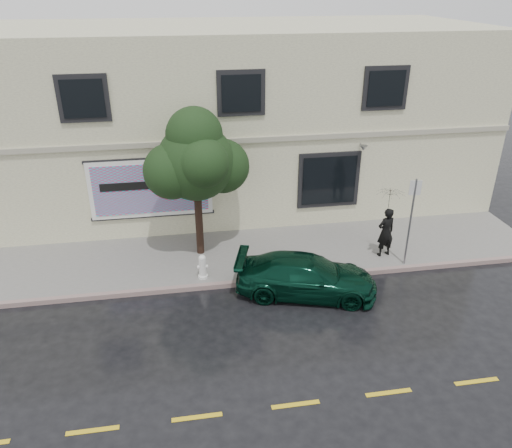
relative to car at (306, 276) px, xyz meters
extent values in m
plane|color=black|center=(-1.32, -0.76, -0.61)|extent=(90.00, 90.00, 0.00)
cube|color=gray|center=(-1.32, 2.49, -0.53)|extent=(20.00, 3.50, 0.15)
cube|color=gray|center=(-1.32, 0.74, -0.53)|extent=(20.00, 0.18, 0.16)
cube|color=gold|center=(-1.32, -4.26, -0.60)|extent=(19.00, 0.12, 0.01)
cube|color=beige|center=(-1.32, 8.24, 2.89)|extent=(20.00, 8.00, 7.00)
cube|color=#9E9984|center=(-1.32, 4.20, 2.99)|extent=(20.00, 0.12, 0.18)
cube|color=black|center=(1.88, 4.20, 1.34)|extent=(2.30, 0.10, 2.10)
cube|color=black|center=(1.88, 4.14, 1.34)|extent=(2.00, 0.05, 1.80)
cube|color=black|center=(-6.32, 4.14, 4.59)|extent=(1.30, 0.05, 1.20)
cube|color=black|center=(-1.32, 4.14, 4.59)|extent=(1.30, 0.05, 1.20)
cube|color=black|center=(3.68, 4.14, 4.59)|extent=(1.30, 0.05, 1.20)
cube|color=white|center=(-4.52, 4.17, 1.44)|extent=(4.20, 0.06, 2.10)
cube|color=#C82C6A|center=(-4.52, 4.13, 1.44)|extent=(3.90, 0.04, 1.80)
cube|color=black|center=(-4.52, 4.20, 0.39)|extent=(4.30, 0.10, 0.10)
cube|color=black|center=(-4.52, 4.20, 2.49)|extent=(4.30, 0.10, 0.10)
cube|color=black|center=(-4.52, 4.10, 1.59)|extent=(3.40, 0.02, 0.28)
imported|color=black|center=(0.00, 0.00, 0.00)|extent=(4.51, 2.91, 1.21)
imported|color=black|center=(3.11, 1.60, 0.40)|extent=(0.70, 0.54, 1.72)
imported|color=black|center=(3.11, 1.60, 1.63)|extent=(1.27, 1.27, 0.73)
cylinder|color=black|center=(-2.98, 2.78, 0.69)|extent=(0.25, 0.25, 2.30)
sphere|color=black|center=(-2.98, 2.78, 2.79)|extent=(2.45, 2.45, 2.45)
cylinder|color=silver|center=(-3.01, 1.16, -0.42)|extent=(0.31, 0.31, 0.08)
cylinder|color=silver|center=(-3.01, 1.16, -0.09)|extent=(0.23, 0.23, 0.57)
sphere|color=silver|center=(-3.01, 1.16, 0.23)|extent=(0.23, 0.23, 0.23)
cylinder|color=silver|center=(-3.01, 1.16, -0.07)|extent=(0.33, 0.10, 0.10)
cylinder|color=gray|center=(3.58, 0.94, 1.03)|extent=(0.06, 0.06, 2.97)
cube|color=silver|center=(3.58, 0.94, 2.22)|extent=(0.36, 0.09, 0.48)
camera|label=1|loc=(-3.54, -12.23, 7.96)|focal=35.00mm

